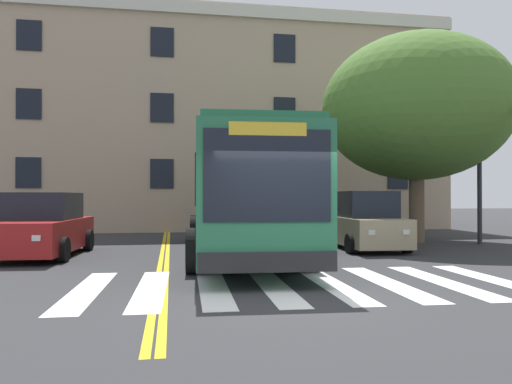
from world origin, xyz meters
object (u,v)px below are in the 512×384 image
street_tree_curbside_large (416,108)px  traffic_light_near_corner (503,150)px  car_tan_far_lane (365,223)px  traffic_light_overhead (287,159)px  car_red_near_lane (43,227)px  city_bus (239,195)px

street_tree_curbside_large → traffic_light_near_corner: bearing=-52.2°
traffic_light_near_corner → street_tree_curbside_large: size_ratio=0.50×
car_tan_far_lane → traffic_light_overhead: traffic_light_overhead is taller
traffic_light_near_corner → traffic_light_overhead: bearing=165.5°
car_red_near_lane → traffic_light_near_corner: bearing=-0.0°
car_tan_far_lane → car_red_near_lane: bearing=-178.3°
street_tree_curbside_large → car_red_near_lane: bearing=-169.3°
car_red_near_lane → traffic_light_overhead: (7.54, 1.80, 2.19)m
traffic_light_near_corner → traffic_light_overhead: traffic_light_near_corner is taller
car_red_near_lane → traffic_light_overhead: bearing=13.4°
car_tan_far_lane → traffic_light_overhead: 3.45m
city_bus → traffic_light_near_corner: traffic_light_near_corner is taller
street_tree_curbside_large → car_tan_far_lane: bearing=-144.0°
car_red_near_lane → car_tan_far_lane: (9.77, 0.29, 0.03)m
car_red_near_lane → traffic_light_near_corner: size_ratio=0.96×
city_bus → car_tan_far_lane: bearing=7.1°
city_bus → car_red_near_lane: 5.67m
city_bus → traffic_light_near_corner: 9.05m
car_red_near_lane → street_tree_curbside_large: size_ratio=0.48×
car_red_near_lane → car_tan_far_lane: bearing=1.7°
street_tree_curbside_large → city_bus: bearing=-159.7°
car_red_near_lane → car_tan_far_lane: car_tan_far_lane is taller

